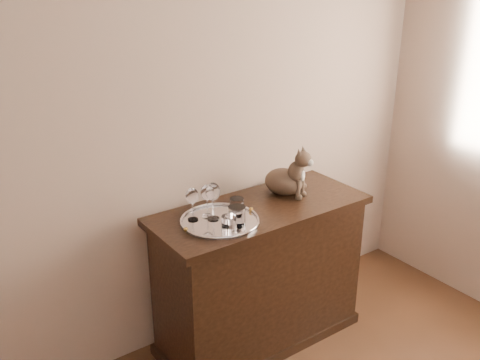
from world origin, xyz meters
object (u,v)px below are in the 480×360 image
object	(u,v)px
wine_glass_a	(192,204)
tumbler_a	(237,216)
cat	(284,169)
wine_glass_b	(207,201)
tumbler_b	(229,224)
tumbler_c	(237,206)
wine_glass_d	(213,201)
sideboard	(260,275)
tray	(220,222)

from	to	relation	value
wine_glass_a	tumbler_a	size ratio (longest dim) A/B	1.75
tumbler_a	cat	size ratio (longest dim) A/B	0.34
wine_glass_b	cat	distance (m)	0.52
tumbler_b	cat	xyz separation A→B (m)	(0.52, 0.22, 0.10)
wine_glass_b	tumbler_a	world-z (taller)	wine_glass_b
wine_glass_b	tumbler_a	distance (m)	0.18
tumbler_c	wine_glass_d	bearing A→B (deg)	175.60
wine_glass_b	wine_glass_d	world-z (taller)	wine_glass_d
tumbler_a	tumbler_b	bearing A→B (deg)	-152.41
wine_glass_b	wine_glass_d	bearing A→B (deg)	-77.36
sideboard	tray	bearing A→B (deg)	-173.87
tumbler_b	wine_glass_d	bearing A→B (deg)	84.94
wine_glass_b	tray	bearing A→B (deg)	-74.04
wine_glass_d	cat	distance (m)	0.51
wine_glass_a	wine_glass_b	world-z (taller)	wine_glass_b
tray	wine_glass_b	bearing A→B (deg)	105.96
tumbler_b	cat	distance (m)	0.57
wine_glass_b	sideboard	bearing A→B (deg)	-9.36
tumbler_a	cat	world-z (taller)	cat
tray	wine_glass_b	xyz separation A→B (m)	(-0.02, 0.08, 0.09)
sideboard	tray	world-z (taller)	tray
wine_glass_a	tumbler_c	xyz separation A→B (m)	(0.23, -0.06, -0.05)
sideboard	wine_glass_d	xyz separation A→B (m)	(-0.29, 0.01, 0.53)
sideboard	tumbler_b	distance (m)	0.59
wine_glass_b	tumbler_a	size ratio (longest dim) A/B	1.78
wine_glass_d	tumbler_b	bearing A→B (deg)	-95.06
wine_glass_d	tumbler_b	world-z (taller)	wine_glass_d
sideboard	wine_glass_d	size ratio (longest dim) A/B	6.11
wine_glass_b	tumbler_c	size ratio (longest dim) A/B	2.14
sideboard	tumbler_a	world-z (taller)	tumbler_a
wine_glass_a	cat	xyz separation A→B (m)	(0.60, 0.01, 0.05)
wine_glass_b	tumbler_c	xyz separation A→B (m)	(0.15, -0.05, -0.05)
wine_glass_a	tumbler_c	bearing A→B (deg)	-15.20
sideboard	tumbler_c	distance (m)	0.50
cat	tumbler_c	bearing A→B (deg)	167.20
sideboard	wine_glass_b	distance (m)	0.60
wine_glass_d	tumbler_c	world-z (taller)	wine_glass_d
wine_glass_d	tumbler_c	bearing A→B (deg)	-4.40
tray	cat	bearing A→B (deg)	11.23
wine_glass_d	wine_glass_a	bearing A→B (deg)	150.43
tray	wine_glass_d	xyz separation A→B (m)	(-0.01, 0.04, 0.10)
tumbler_a	tumbler_c	distance (m)	0.14
wine_glass_a	tumbler_a	world-z (taller)	wine_glass_a
wine_glass_a	wine_glass_d	size ratio (longest dim) A/B	0.88
tumbler_a	tumbler_b	size ratio (longest dim) A/B	1.18
cat	tumbler_b	bearing A→B (deg)	179.61
wine_glass_b	tumbler_c	bearing A→B (deg)	-19.61
wine_glass_d	tumbler_a	distance (m)	0.15
wine_glass_a	tumbler_a	bearing A→B (deg)	-50.08
sideboard	tumbler_c	size ratio (longest dim) A/B	14.70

